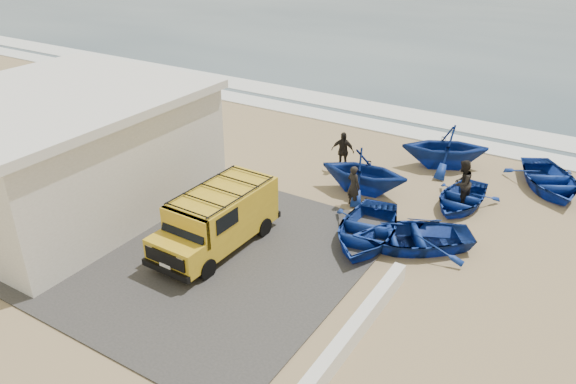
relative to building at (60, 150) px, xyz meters
The scene contains 17 objects.
ground 8.06m from the building, 14.93° to the left, with size 160.00×160.00×0.00m, color #A2885E.
slab 5.90m from the building, ahead, with size 12.00×10.00×0.05m, color #403D3A.
ocean 58.52m from the building, 82.63° to the left, with size 180.00×88.00×0.01m, color #385166.
surf_line 16.02m from the building, 61.82° to the left, with size 180.00×1.60×0.06m, color white.
surf_wash 18.25m from the building, 65.56° to the left, with size 180.00×2.20×0.04m, color white.
building is the anchor object (origin of this frame).
parapet 12.68m from the building, ahead, with size 0.35×6.00×0.55m, color silver.
van 6.85m from the building, ahead, with size 1.98×4.73×2.01m.
boat_near_left 11.38m from the building, 18.04° to the left, with size 2.88×4.04×0.84m, color navy.
boat_near_right 12.87m from the building, 17.89° to the left, with size 2.81×3.94×0.82m, color navy.
boat_mid_left 11.36m from the building, 36.67° to the left, with size 2.97×3.44×1.81m, color navy.
boat_mid_right 14.88m from the building, 30.90° to the left, with size 2.36×3.31×0.68m, color navy.
boat_far_left 15.43m from the building, 44.52° to the left, with size 3.12×3.62×1.91m, color navy.
boat_far_right 18.81m from the building, 35.56° to the left, with size 2.85×3.99×0.83m, color navy.
fisherman_front 10.83m from the building, 31.08° to the left, with size 0.58×0.38×1.60m, color black.
fisherman_middle 14.84m from the building, 31.50° to the left, with size 0.87×0.68×1.80m, color black.
fisherman_back 11.13m from the building, 48.08° to the left, with size 1.00×0.42×1.70m, color black.
Camera 1 is at (9.53, -13.63, 10.00)m, focal length 35.00 mm.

